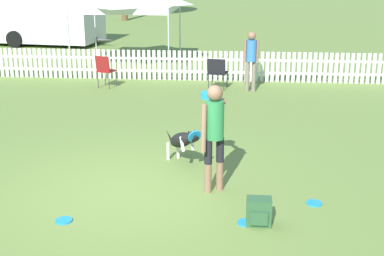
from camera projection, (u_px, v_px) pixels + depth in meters
ground_plane at (130, 191)px, 8.18m from camera, size 240.00×240.00×0.00m
handler_person at (214, 125)px, 7.94m from camera, size 0.45×1.09×1.66m
leaping_dog at (182, 140)px, 9.06m from camera, size 0.77×1.16×0.79m
frisbee_near_handler at (246, 223)px, 7.17m from camera, size 0.23×0.23×0.02m
frisbee_near_dog at (64, 220)px, 7.23m from camera, size 0.23×0.23×0.02m
frisbee_midfield at (314, 203)px, 7.75m from camera, size 0.23×0.23×0.02m
backpack_on_grass at (259, 212)px, 7.10m from camera, size 0.33×0.28×0.37m
picket_fence at (185, 65)px, 15.74m from camera, size 27.99×0.04×0.88m
folding_chair_blue_left at (217, 71)px, 14.58m from camera, size 0.58×0.60×0.87m
folding_chair_center at (105, 69)px, 14.73m from camera, size 0.55×0.56×0.91m
spectator_standing at (251, 56)px, 14.19m from camera, size 0.41×0.27×1.62m
equipment_trailer at (40, 16)px, 22.55m from camera, size 5.85×2.92×2.21m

